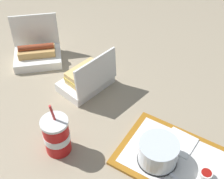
% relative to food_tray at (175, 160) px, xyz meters
% --- Properties ---
extents(ground_plane, '(3.20, 3.20, 0.00)m').
position_rel_food_tray_xyz_m(ground_plane, '(0.31, -0.13, -0.01)').
color(ground_plane, gray).
extents(food_tray, '(0.38, 0.28, 0.01)m').
position_rel_food_tray_xyz_m(food_tray, '(0.00, 0.00, 0.00)').
color(food_tray, '#A56619').
rests_on(food_tray, ground_plane).
extents(cake_container, '(0.13, 0.13, 0.08)m').
position_rel_food_tray_xyz_m(cake_container, '(0.05, 0.03, 0.05)').
color(cake_container, black).
rests_on(cake_container, food_tray).
extents(ketchup_cup, '(0.04, 0.04, 0.02)m').
position_rel_food_tray_xyz_m(ketchup_cup, '(-0.10, 0.02, 0.02)').
color(ketchup_cup, white).
rests_on(ketchup_cup, food_tray).
extents(napkin_stack, '(0.11, 0.11, 0.00)m').
position_rel_food_tray_xyz_m(napkin_stack, '(0.01, -0.07, 0.01)').
color(napkin_stack, white).
rests_on(napkin_stack, food_tray).
extents(plastic_fork, '(0.11, 0.05, 0.00)m').
position_rel_food_tray_xyz_m(plastic_fork, '(0.00, 0.06, 0.01)').
color(plastic_fork, white).
rests_on(plastic_fork, food_tray).
extents(clamshell_hotdog_right, '(0.26, 0.26, 0.19)m').
position_rel_food_tray_xyz_m(clamshell_hotdog_right, '(0.73, -0.21, 0.04)').
color(clamshell_hotdog_right, white).
rests_on(clamshell_hotdog_right, ground_plane).
extents(clamshell_sandwich_back, '(0.19, 0.24, 0.18)m').
position_rel_food_tray_xyz_m(clamshell_sandwich_back, '(0.44, -0.16, 0.04)').
color(clamshell_sandwich_back, white).
rests_on(clamshell_sandwich_back, ground_plane).
extents(soda_cup_center, '(0.09, 0.09, 0.20)m').
position_rel_food_tray_xyz_m(soda_cup_center, '(0.36, 0.15, 0.07)').
color(soda_cup_center, red).
rests_on(soda_cup_center, ground_plane).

